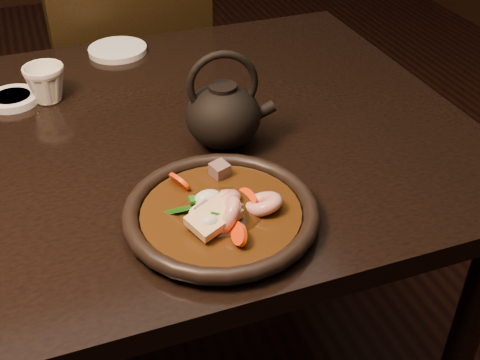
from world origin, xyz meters
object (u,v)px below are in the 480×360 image
object	(u,v)px
table	(41,190)
teapot	(224,113)
chair	(127,86)
tea_cup	(46,83)
plate	(221,214)

from	to	relation	value
table	teapot	world-z (taller)	teapot
table	teapot	distance (m)	0.36
chair	tea_cup	size ratio (longest dim) A/B	11.87
chair	teapot	bearing A→B (deg)	84.62
table	chair	distance (m)	0.73
chair	tea_cup	distance (m)	0.58
plate	tea_cup	world-z (taller)	tea_cup
table	tea_cup	distance (m)	0.23
table	chair	size ratio (longest dim) A/B	1.68
table	plate	xyz separation A→B (m)	(0.25, -0.28, 0.09)
tea_cup	chair	bearing A→B (deg)	64.10
teapot	tea_cup	bearing A→B (deg)	143.95
chair	table	bearing A→B (deg)	58.10
table	teapot	size ratio (longest dim) A/B	9.06
chair	plate	bearing A→B (deg)	79.36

